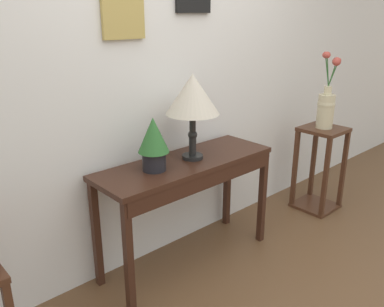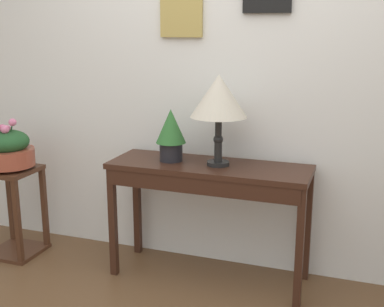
% 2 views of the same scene
% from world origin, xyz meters
% --- Properties ---
extents(back_wall_with_art, '(9.00, 0.13, 2.80)m').
position_xyz_m(back_wall_with_art, '(0.00, 1.46, 1.40)').
color(back_wall_with_art, silver).
rests_on(back_wall_with_art, ground).
extents(console_table, '(1.28, 0.43, 0.78)m').
position_xyz_m(console_table, '(0.00, 1.13, 0.67)').
color(console_table, '#381E14').
rests_on(console_table, ground).
extents(table_lamp, '(0.35, 0.35, 0.57)m').
position_xyz_m(table_lamp, '(0.06, 1.16, 1.20)').
color(table_lamp, black).
rests_on(table_lamp, console_table).
extents(potted_plant_on_console, '(0.19, 0.19, 0.34)m').
position_xyz_m(potted_plant_on_console, '(-0.26, 1.16, 0.97)').
color(potted_plant_on_console, black).
rests_on(potted_plant_on_console, console_table).
extents(pedestal_stand_right, '(0.35, 0.35, 0.76)m').
position_xyz_m(pedestal_stand_right, '(1.45, 0.99, 0.38)').
color(pedestal_stand_right, '#472819').
rests_on(pedestal_stand_right, ground).
extents(flower_vase_tall_right, '(0.17, 0.17, 0.65)m').
position_xyz_m(flower_vase_tall_right, '(1.44, 0.99, 0.97)').
color(flower_vase_tall_right, beige).
rests_on(flower_vase_tall_right, pedestal_stand_right).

